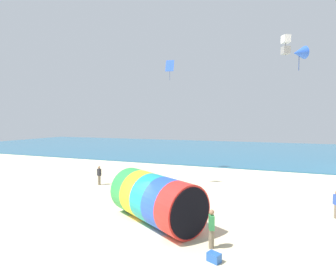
% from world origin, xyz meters
% --- Properties ---
extents(ground_plane, '(120.00, 120.00, 0.00)m').
position_xyz_m(ground_plane, '(0.00, 0.00, 0.00)').
color(ground_plane, beige).
extents(sea, '(120.00, 40.00, 0.10)m').
position_xyz_m(sea, '(0.00, 40.17, 0.05)').
color(sea, '#236084').
rests_on(sea, ground).
extents(giant_inflatable_tube, '(6.30, 5.25, 2.67)m').
position_xyz_m(giant_inflatable_tube, '(1.22, 1.98, 1.33)').
color(giant_inflatable_tube, green).
rests_on(giant_inflatable_tube, ground).
extents(kite_handler, '(0.33, 0.41, 1.75)m').
position_xyz_m(kite_handler, '(4.73, 0.15, 0.90)').
color(kite_handler, '#726651').
rests_on(kite_handler, ground).
extents(kite_white_box, '(0.60, 0.60, 1.27)m').
position_xyz_m(kite_white_box, '(7.97, 7.46, 10.54)').
color(kite_white_box, white).
extents(kite_blue_delta, '(0.95, 0.93, 1.24)m').
position_xyz_m(kite_blue_delta, '(8.40, 3.73, 9.10)').
color(kite_blue_delta, blue).
extents(kite_blue_diamond, '(0.96, 0.51, 2.25)m').
position_xyz_m(kite_blue_diamond, '(-3.35, 16.49, 11.76)').
color(kite_blue_diamond, blue).
extents(bystander_near_water, '(0.41, 0.32, 1.66)m').
position_xyz_m(bystander_near_water, '(-6.86, 8.06, 0.85)').
color(bystander_near_water, '#726651').
rests_on(bystander_near_water, ground).
extents(cooler_box, '(0.62, 0.54, 0.36)m').
position_xyz_m(cooler_box, '(5.06, -0.93, 0.18)').
color(cooler_box, '#2659B2').
rests_on(cooler_box, ground).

